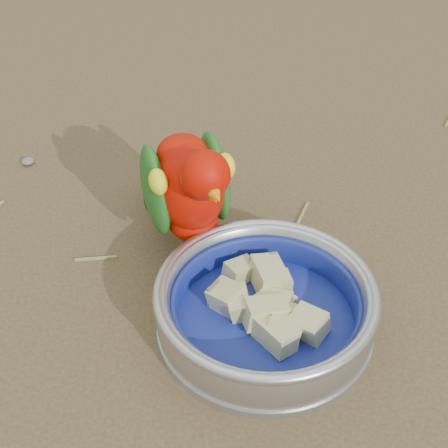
{
  "coord_description": "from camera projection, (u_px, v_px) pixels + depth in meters",
  "views": [
    {
      "loc": [
        -0.08,
        -0.5,
        0.56
      ],
      "look_at": [
        -0.01,
        0.08,
        0.08
      ],
      "focal_mm": 55.0,
      "sensor_mm": 36.0,
      "label": 1
    }
  ],
  "objects": [
    {
      "name": "ground",
      "position": [
        246.0,
        326.0,
        0.75
      ],
      "size": [
        60.0,
        60.0,
        0.0
      ],
      "primitive_type": "plane",
      "color": "brown"
    },
    {
      "name": "food_bowl",
      "position": [
        265.0,
        324.0,
        0.74
      ],
      "size": [
        0.23,
        0.23,
        0.02
      ],
      "primitive_type": "cylinder",
      "color": "#B2B2BA",
      "rests_on": "ground"
    },
    {
      "name": "bowl_wall",
      "position": [
        266.0,
        305.0,
        0.72
      ],
      "size": [
        0.23,
        0.23,
        0.04
      ],
      "primitive_type": null,
      "color": "#B2B2BA",
      "rests_on": "food_bowl"
    },
    {
      "name": "fruit_wedges",
      "position": [
        266.0,
        309.0,
        0.72
      ],
      "size": [
        0.14,
        0.14,
        0.03
      ],
      "primitive_type": null,
      "color": "#BEBC7D",
      "rests_on": "food_bowl"
    },
    {
      "name": "lory_parrot",
      "position": [
        190.0,
        197.0,
        0.79
      ],
      "size": [
        0.15,
        0.23,
        0.17
      ],
      "primitive_type": null,
      "rotation": [
        0.0,
        0.0,
        -2.87
      ],
      "color": "#B40D01",
      "rests_on": "ground"
    },
    {
      "name": "ground_debris",
      "position": [
        248.0,
        268.0,
        0.82
      ],
      "size": [
        0.9,
        0.8,
        0.01
      ],
      "primitive_type": null,
      "color": "olive",
      "rests_on": "ground"
    }
  ]
}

